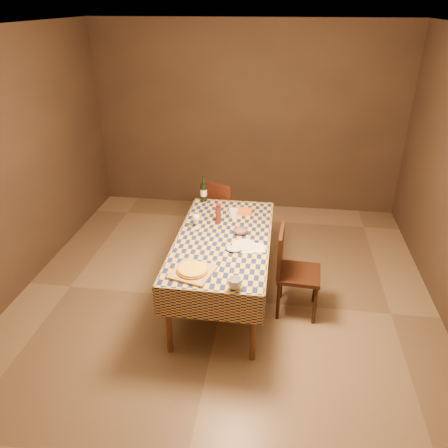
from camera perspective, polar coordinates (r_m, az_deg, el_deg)
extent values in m
plane|color=brown|center=(4.81, -0.08, -9.83)|extent=(5.00, 5.00, 0.00)
plane|color=white|center=(3.84, -0.11, 24.23)|extent=(5.00, 5.00, 0.00)
cube|color=#34271D|center=(6.51, 3.05, 13.45)|extent=(4.50, 0.10, 2.70)
cube|color=#34271D|center=(2.10, -10.32, -21.25)|extent=(4.50, 0.10, 2.70)
cube|color=#34271D|center=(4.96, -26.95, 6.00)|extent=(0.10, 5.00, 2.70)
cylinder|color=brown|center=(4.01, -7.29, -12.14)|extent=(0.06, 0.06, 0.75)
cylinder|color=brown|center=(3.91, 3.85, -13.18)|extent=(0.06, 0.06, 0.75)
cylinder|color=brown|center=(5.35, -2.88, -0.94)|extent=(0.06, 0.06, 0.75)
cylinder|color=brown|center=(5.28, 5.26, -1.47)|extent=(0.06, 0.06, 0.75)
cube|color=brown|center=(4.41, -0.09, -2.14)|extent=(0.90, 1.80, 0.03)
cube|color=olive|center=(4.40, -0.09, -1.92)|extent=(0.92, 1.82, 0.02)
cube|color=olive|center=(3.72, -2.08, -10.65)|extent=(0.94, 0.01, 0.30)
cube|color=olive|center=(5.27, 1.29, 1.57)|extent=(0.94, 0.01, 0.30)
cube|color=olive|center=(4.55, -5.91, -3.05)|extent=(0.01, 1.84, 0.30)
cube|color=olive|center=(4.44, 5.89, -3.89)|extent=(0.01, 1.84, 0.30)
cube|color=#A7894E|center=(3.85, -4.12, -6.29)|extent=(0.41, 0.41, 0.02)
cylinder|color=#A7651B|center=(3.84, -4.13, -6.06)|extent=(0.35, 0.35, 0.02)
cylinder|color=gold|center=(3.83, -4.13, -5.89)|extent=(0.31, 0.31, 0.01)
cylinder|color=#4A1111|center=(4.63, -0.76, 1.17)|extent=(0.06, 0.06, 0.19)
sphere|color=#4A1111|center=(4.58, -0.77, 2.48)|extent=(0.04, 0.04, 0.04)
imported|color=#634A53|center=(4.46, 2.16, -1.00)|extent=(0.17, 0.17, 0.05)
cylinder|color=silver|center=(4.59, -3.64, -0.48)|extent=(0.09, 0.09, 0.01)
cylinder|color=silver|center=(4.57, -3.65, -0.03)|extent=(0.01, 0.01, 0.08)
sphere|color=silver|center=(4.53, -3.68, 0.84)|extent=(0.08, 0.08, 0.08)
ellipsoid|color=#3D070E|center=(4.54, -3.68, 0.74)|extent=(0.05, 0.05, 0.03)
cylinder|color=black|center=(5.16, -2.67, 4.14)|extent=(0.09, 0.09, 0.22)
cylinder|color=black|center=(5.10, -2.71, 5.72)|extent=(0.03, 0.03, 0.09)
cylinder|color=beige|center=(5.16, -2.67, 4.14)|extent=(0.09, 0.09, 0.08)
cylinder|color=silver|center=(4.80, 1.27, 1.44)|extent=(0.13, 0.13, 0.09)
cube|color=#C06819|center=(4.89, 2.58, 1.65)|extent=(0.19, 0.14, 0.05)
cylinder|color=silver|center=(4.26, 2.59, -2.75)|extent=(0.23, 0.23, 0.01)
imported|color=silver|center=(3.64, 1.42, -7.79)|extent=(0.15, 0.15, 0.09)
cube|color=white|center=(4.22, 3.77, -3.13)|extent=(0.26, 0.22, 0.00)
ellipsoid|color=#ACBFDD|center=(4.16, 1.32, -3.26)|extent=(0.17, 0.15, 0.04)
cube|color=black|center=(5.62, 0.14, 1.41)|extent=(0.56, 0.56, 0.04)
cube|color=black|center=(5.36, -1.00, 3.02)|extent=(0.40, 0.21, 0.46)
cylinder|color=black|center=(5.78, 2.60, -0.45)|extent=(0.04, 0.04, 0.43)
cylinder|color=black|center=(5.95, -0.39, 0.42)|extent=(0.04, 0.04, 0.43)
cylinder|color=black|center=(5.51, 0.72, -1.92)|extent=(0.04, 0.04, 0.43)
cylinder|color=black|center=(5.69, -2.36, -0.96)|extent=(0.04, 0.04, 0.43)
cube|color=black|center=(4.48, 9.77, -6.43)|extent=(0.44, 0.44, 0.04)
cube|color=black|center=(4.35, 7.40, -3.45)|extent=(0.06, 0.42, 0.46)
cylinder|color=black|center=(4.47, 11.77, -10.41)|extent=(0.04, 0.04, 0.43)
cylinder|color=black|center=(4.76, 11.83, -7.79)|extent=(0.04, 0.04, 0.43)
cylinder|color=black|center=(4.47, 7.09, -9.99)|extent=(0.04, 0.04, 0.43)
cylinder|color=black|center=(4.76, 7.47, -7.40)|extent=(0.04, 0.04, 0.43)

